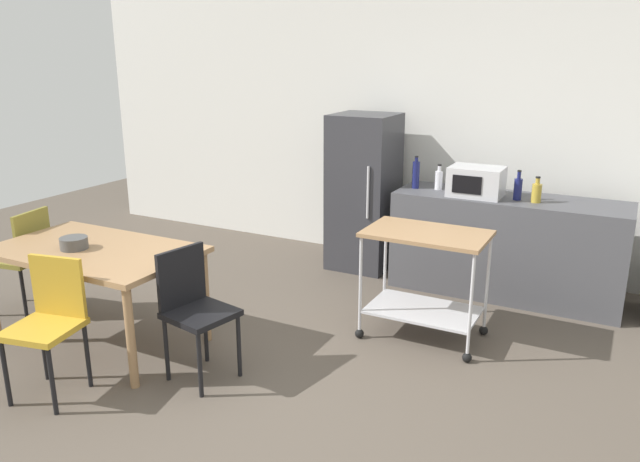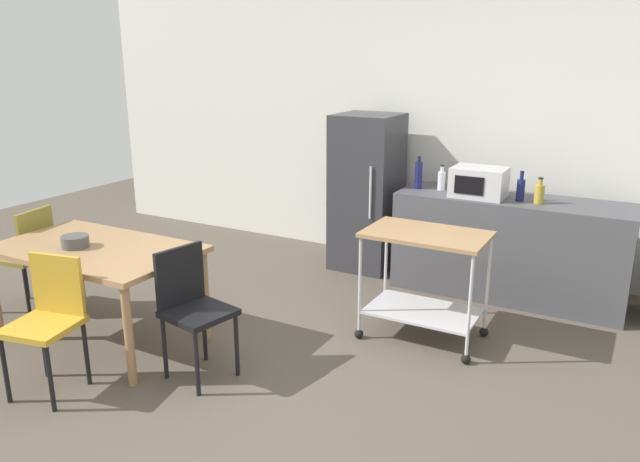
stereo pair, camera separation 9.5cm
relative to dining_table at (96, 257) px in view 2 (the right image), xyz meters
name	(u,v)px [view 2 (the right image)]	position (x,y,z in m)	size (l,w,h in m)	color
ground_plane	(264,407)	(1.60, -0.19, -0.67)	(12.00, 12.00, 0.00)	brown
back_wall	(439,122)	(1.60, 3.01, 0.78)	(8.40, 0.12, 2.90)	silver
kitchen_counter	(509,247)	(2.50, 2.41, -0.22)	(2.00, 0.64, 0.90)	#4C4C51
dining_table	(96,257)	(0.00, 0.00, 0.00)	(1.50, 0.90, 0.75)	#A37A51
chair_olive	(28,252)	(-0.97, 0.12, -0.15)	(0.46, 0.46, 0.89)	olive
chair_black	(192,304)	(0.96, -0.07, -0.15)	(0.47, 0.47, 0.89)	black
chair_mustard	(48,315)	(0.28, -0.66, -0.15)	(0.47, 0.47, 0.89)	gold
refrigerator	(367,192)	(1.05, 2.51, 0.10)	(0.60, 0.63, 1.55)	#333338
kitchen_cart	(425,268)	(2.13, 1.21, -0.10)	(0.91, 0.57, 0.85)	#A37A51
bottle_hot_sauce	(419,175)	(1.63, 2.39, 0.36)	(0.07, 0.07, 0.30)	navy
bottle_wine	(442,180)	(1.84, 2.43, 0.32)	(0.07, 0.07, 0.23)	silver
microwave	(479,182)	(2.21, 2.33, 0.36)	(0.46, 0.35, 0.26)	silver
bottle_vinegar	(521,189)	(2.57, 2.35, 0.33)	(0.07, 0.07, 0.26)	navy
bottle_soda	(539,193)	(2.73, 2.32, 0.32)	(0.08, 0.08, 0.22)	gold
fruit_bowl	(75,242)	(-0.12, -0.08, 0.12)	(0.20, 0.20, 0.09)	#4C4C4C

